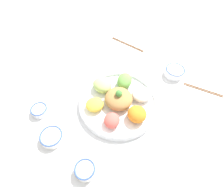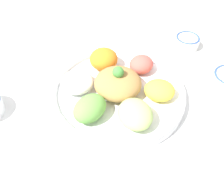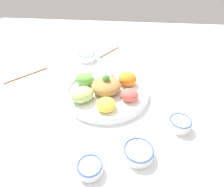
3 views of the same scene
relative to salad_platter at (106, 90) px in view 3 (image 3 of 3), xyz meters
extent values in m
plane|color=white|center=(0.04, -0.02, -0.03)|extent=(2.40, 2.40, 0.00)
cylinder|color=white|center=(0.00, 0.00, -0.02)|extent=(0.40, 0.40, 0.02)
torus|color=white|center=(0.00, 0.00, 0.00)|extent=(0.40, 0.40, 0.02)
ellipsoid|color=#B7DB7A|center=(0.07, -0.09, 0.02)|extent=(0.13, 0.13, 0.06)
ellipsoid|color=yellow|center=(0.12, 0.02, 0.01)|extent=(0.10, 0.09, 0.05)
ellipsoid|color=#E55B51|center=(0.05, 0.11, 0.02)|extent=(0.10, 0.10, 0.05)
ellipsoid|color=orange|center=(-0.07, 0.10, 0.02)|extent=(0.12, 0.12, 0.06)
ellipsoid|color=white|center=(-0.12, -0.01, 0.01)|extent=(0.11, 0.11, 0.05)
ellipsoid|color=#6BAD4C|center=(-0.04, -0.11, 0.02)|extent=(0.11, 0.12, 0.06)
ellipsoid|color=#AD7F47|center=(0.00, 0.00, 0.02)|extent=(0.14, 0.14, 0.07)
sphere|color=#478E3D|center=(0.00, 0.00, 0.07)|extent=(0.03, 0.03, 0.03)
cylinder|color=white|center=(-0.34, -0.16, -0.01)|extent=(0.11, 0.11, 0.04)
torus|color=#38569E|center=(-0.34, -0.16, 0.01)|extent=(0.11, 0.11, 0.01)
cylinder|color=maroon|center=(-0.34, -0.16, 0.01)|extent=(0.09, 0.09, 0.00)
cylinder|color=white|center=(0.39, 0.00, -0.01)|extent=(0.08, 0.08, 0.03)
torus|color=#38569E|center=(0.39, 0.00, 0.00)|extent=(0.08, 0.08, 0.01)
cylinder|color=#DBB251|center=(0.39, 0.00, 0.00)|extent=(0.07, 0.07, 0.00)
cylinder|color=white|center=(0.18, 0.31, -0.01)|extent=(0.08, 0.08, 0.04)
torus|color=#38569E|center=(0.18, 0.31, 0.01)|extent=(0.08, 0.08, 0.01)
cylinder|color=white|center=(0.18, 0.31, 0.01)|extent=(0.07, 0.07, 0.00)
cylinder|color=white|center=(0.32, 0.15, -0.01)|extent=(0.10, 0.10, 0.03)
torus|color=#38569E|center=(0.32, 0.15, 0.00)|extent=(0.10, 0.10, 0.01)
cylinder|color=white|center=(0.32, 0.15, 0.00)|extent=(0.08, 0.08, 0.00)
cylinder|color=brown|center=(-0.47, -0.04, -0.03)|extent=(0.18, 0.11, 0.01)
cylinder|color=brown|center=(-0.46, -0.03, -0.03)|extent=(0.18, 0.11, 0.01)
cylinder|color=brown|center=(-0.12, -0.45, -0.03)|extent=(0.18, 0.17, 0.01)
cylinder|color=brown|center=(-0.12, -0.46, -0.03)|extent=(0.18, 0.17, 0.01)
cube|color=white|center=(0.31, -0.18, -0.03)|extent=(0.08, 0.03, 0.01)
ellipsoid|color=white|center=(0.37, -0.17, -0.03)|extent=(0.05, 0.04, 0.01)
cube|color=white|center=(-0.29, 0.42, -0.03)|extent=(0.09, 0.03, 0.01)
ellipsoid|color=white|center=(-0.23, 0.41, -0.03)|extent=(0.05, 0.05, 0.01)
camera|label=1|loc=(0.09, 0.51, 0.77)|focal=30.00mm
camera|label=2|loc=(0.13, -0.52, 0.54)|focal=42.00mm
camera|label=3|loc=(0.70, 0.10, 0.52)|focal=30.00mm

